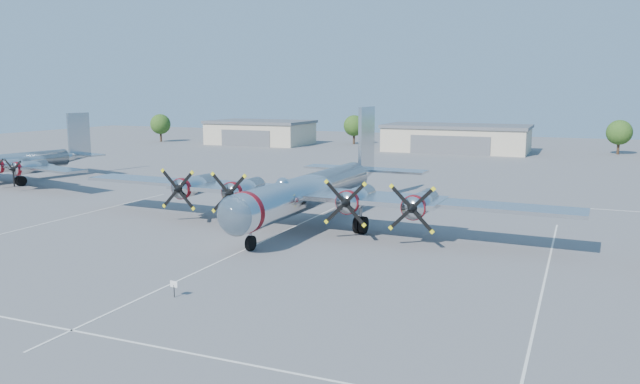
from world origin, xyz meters
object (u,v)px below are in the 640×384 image
at_px(tree_far_west, 160,124).
at_px(info_placard, 174,286).
at_px(hangar_west, 260,132).
at_px(tree_west, 354,126).
at_px(hangar_center, 457,138).
at_px(tree_east, 619,132).
at_px(main_bomber_b29, 313,223).
at_px(bomber_west, 16,182).

height_order(tree_far_west, info_placard, tree_far_west).
relative_size(hangar_west, tree_west, 3.40).
bearing_deg(hangar_center, tree_east, 11.38).
relative_size(main_bomber_b29, info_placard, 46.74).
relative_size(tree_far_west, bomber_west, 0.19).
relative_size(tree_far_west, main_bomber_b29, 0.14).
relative_size(tree_far_west, tree_west, 1.00).
bearing_deg(hangar_center, tree_far_west, -176.76).
bearing_deg(tree_west, hangar_west, -158.11).
bearing_deg(bomber_west, info_placard, -20.17).
xyz_separation_m(main_bomber_b29, info_placard, (0.80, -22.60, 0.71)).
relative_size(hangar_west, bomber_west, 0.66).
distance_m(hangar_center, tree_far_west, 70.13).
xyz_separation_m(tree_far_west, tree_east, (100.00, 10.00, 0.00)).
bearing_deg(hangar_center, hangar_west, 180.00).
xyz_separation_m(hangar_center, tree_west, (-25.00, 8.04, 1.51)).
xyz_separation_m(tree_far_west, bomber_west, (23.19, -62.39, -4.22)).
distance_m(tree_west, tree_east, 55.04).
bearing_deg(tree_far_west, tree_east, 5.71).
bearing_deg(tree_far_west, hangar_center, 3.24).
height_order(hangar_west, tree_west, tree_west).
distance_m(hangar_center, tree_east, 30.64).
relative_size(hangar_west, hangar_center, 0.79).
relative_size(hangar_center, tree_west, 4.31).
height_order(hangar_center, tree_west, tree_west).
relative_size(tree_east, main_bomber_b29, 0.14).
bearing_deg(main_bomber_b29, info_placard, -85.87).
bearing_deg(tree_east, tree_west, 177.92).
relative_size(hangar_center, main_bomber_b29, 0.60).
distance_m(hangar_center, info_placard, 97.58).
height_order(hangar_west, tree_far_west, tree_far_west).
distance_m(hangar_west, info_placard, 108.19).
relative_size(tree_west, main_bomber_b29, 0.14).
xyz_separation_m(hangar_west, tree_far_west, (-25.00, -3.96, 1.51)).
xyz_separation_m(tree_west, main_bomber_b29, (25.95, -82.98, -4.22)).
height_order(tree_west, bomber_west, tree_west).
height_order(hangar_center, tree_east, tree_east).
bearing_deg(info_placard, main_bomber_b29, 95.16).
distance_m(hangar_west, tree_east, 75.26).
distance_m(tree_far_west, tree_west, 46.57).
height_order(tree_far_west, main_bomber_b29, tree_far_west).
relative_size(tree_west, info_placard, 6.56).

